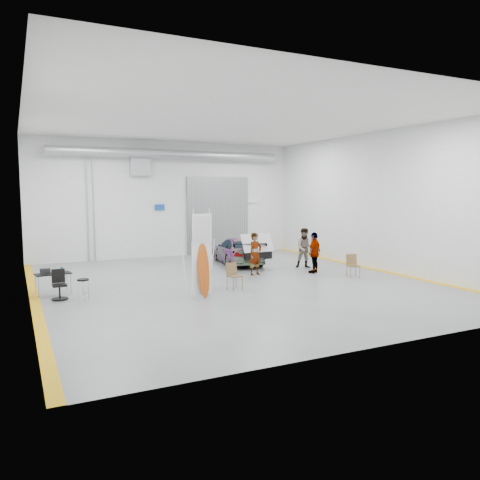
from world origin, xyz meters
name	(u,v)px	position (x,y,z in m)	size (l,w,h in m)	color
ground	(233,283)	(0.00, 0.00, 0.00)	(16.00, 16.00, 0.00)	slate
room_shell	(215,175)	(0.24, 2.22, 4.08)	(14.02, 16.18, 6.01)	silver
sedan_car	(238,251)	(2.16, 4.12, 0.62)	(1.74, 4.26, 1.24)	silver
person_a	(255,254)	(1.52, 1.11, 0.87)	(0.63, 0.41, 1.74)	#997953
person_b	(305,248)	(4.35, 1.68, 0.90)	(0.88, 0.67, 1.79)	#456E7F
person_c	(314,253)	(3.96, 0.42, 0.86)	(1.00, 0.41, 1.73)	#955031
surfboard_display	(201,262)	(-2.00, -1.84, 1.17)	(0.78, 0.41, 2.89)	white
folding_chair_near	(235,281)	(-0.47, -1.12, 0.29)	(0.51, 0.53, 0.93)	brown
folding_chair_far	(353,270)	(4.75, -1.13, 0.29)	(0.53, 0.56, 0.92)	brown
shop_stool	(83,291)	(-5.49, -0.77, 0.36)	(0.37, 0.37, 0.73)	black
work_table	(51,273)	(-6.30, 0.88, 0.70)	(1.19, 0.73, 0.91)	#999CA2
office_chair	(59,287)	(-6.13, -0.06, 0.42)	(0.51, 0.51, 0.95)	black
trunk_lid	(256,241)	(2.16, 2.23, 1.26)	(1.44, 0.88, 0.04)	silver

